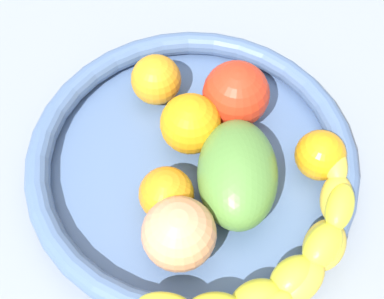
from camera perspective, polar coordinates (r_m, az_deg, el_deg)
The scene contains 11 objects.
kitchen_counter at distance 62.20cm, azimuth -0.00°, elevation -3.01°, with size 120.00×120.00×3.00cm, color gray.
fruit_bowl at distance 58.92cm, azimuth -0.00°, elevation -1.26°, with size 35.72×35.72×4.42cm.
banana_draped_left at distance 51.45cm, azimuth 8.17°, elevation -13.21°, with size 16.59×19.48×4.72cm.
banana_draped_right at distance 54.14cm, azimuth 12.97°, elevation -9.15°, with size 8.48×23.09×4.36cm.
orange_front at distance 58.21cm, azimuth -0.16°, elevation 2.74°, with size 6.64×6.64×6.64cm, color orange.
orange_mid_left at distance 54.52cm, azimuth -2.71°, elevation -4.71°, with size 5.62×5.62×5.62cm, color orange.
orange_mid_right at distance 62.49cm, azimuth -3.79°, elevation 7.34°, with size 5.79×5.79×5.79cm, color orange.
orange_rear at distance 58.38cm, azimuth 13.35°, elevation -0.58°, with size 5.40×5.40×5.40cm, color orange.
peach_blush at distance 51.82cm, azimuth -1.38°, elevation -8.85°, with size 7.22×7.22×7.22cm, color #F09E6C.
mango_green at distance 55.09cm, azimuth 4.80°, elevation -2.51°, with size 12.46×8.20×6.82cm, color #55893B.
tomato_red at distance 60.21cm, azimuth 4.65°, elevation 5.82°, with size 7.48×7.48×7.48cm, color red.
Camera 1 is at (-10.61, 27.83, 56.11)cm, focal length 50.70 mm.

